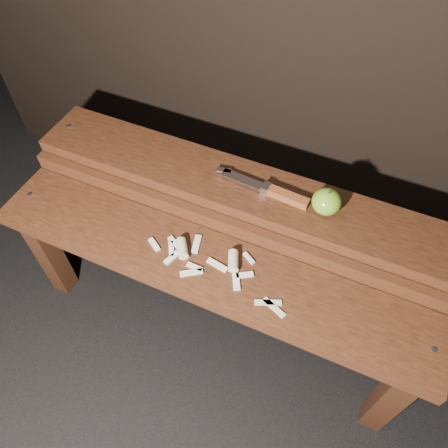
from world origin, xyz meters
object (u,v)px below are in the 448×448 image
at_px(bench_front_tier, 205,279).
at_px(apple, 327,202).
at_px(knife, 276,192).
at_px(bench_rear_tier, 239,205).

relative_size(bench_front_tier, apple, 15.25).
height_order(bench_front_tier, knife, knife).
bearing_deg(knife, bench_front_tier, -113.77).
height_order(bench_front_tier, apple, apple).
distance_m(bench_front_tier, apple, 0.37).
bearing_deg(bench_rear_tier, apple, 1.08).
bearing_deg(bench_front_tier, apple, 45.16).
xyz_separation_m(bench_front_tier, bench_rear_tier, (0.00, 0.23, 0.06)).
bearing_deg(knife, bench_rear_tier, -179.16).
bearing_deg(bench_rear_tier, knife, 0.84).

